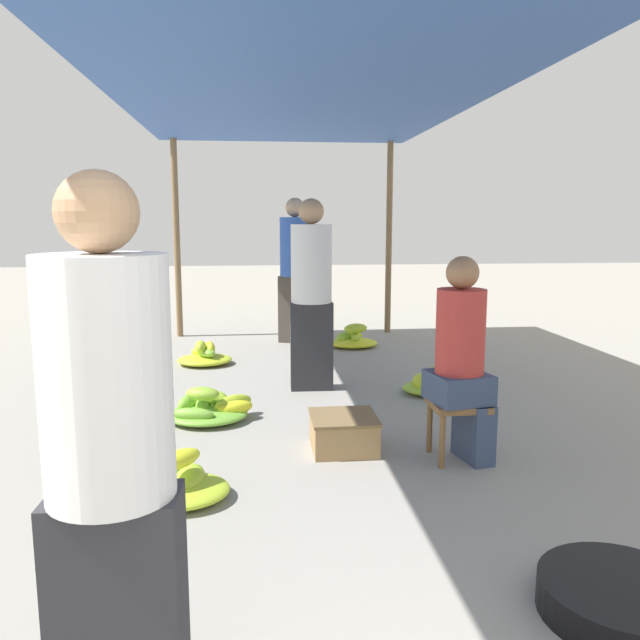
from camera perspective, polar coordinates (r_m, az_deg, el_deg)
canopy_post_back_left at (r=8.19m, az=-12.96°, el=7.18°), size 0.08×0.08×2.50m
canopy_post_back_right at (r=8.33m, az=6.32°, el=7.38°), size 0.08×0.08×2.50m
canopy_tarp at (r=4.91m, az=-1.29°, el=21.21°), size 3.15×7.10×0.04m
vendor_foreground at (r=1.81m, az=-18.55°, el=-12.37°), size 0.37×0.35×1.61m
stool at (r=4.02m, az=12.46°, el=-8.23°), size 0.34×0.34×0.38m
vendor_seated at (r=3.93m, az=12.90°, el=-3.31°), size 0.40×0.40×1.28m
basin_black at (r=2.83m, az=25.94°, el=-22.01°), size 0.62×0.62×0.13m
banana_pile_left_0 at (r=4.81m, az=-10.09°, el=-8.03°), size 0.66×0.54×0.26m
banana_pile_left_1 at (r=6.62m, az=-10.50°, el=-3.30°), size 0.56×0.49×0.26m
banana_pile_left_2 at (r=3.56m, az=-12.78°, el=-14.49°), size 0.53×0.60×0.28m
banana_pile_right_0 at (r=5.52m, az=10.12°, el=-5.70°), size 0.48×0.50×0.24m
banana_pile_right_1 at (r=7.45m, az=2.92°, el=-1.79°), size 0.57×0.61×0.29m
crate_near at (r=4.14m, az=2.17°, el=-10.24°), size 0.43×0.43×0.23m
shopper_walking_mid at (r=5.45m, az=-0.79°, el=2.58°), size 0.38×0.37×1.67m
shopper_walking_far at (r=7.63m, az=-2.27°, el=4.76°), size 0.47×0.47×1.76m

